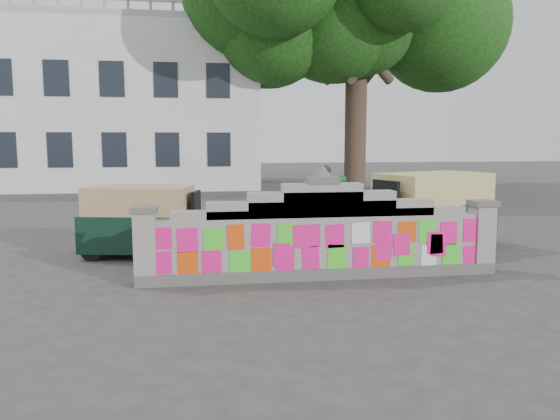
{
  "coord_description": "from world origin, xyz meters",
  "views": [
    {
      "loc": [
        -2.18,
        -9.2,
        2.42
      ],
      "look_at": [
        -0.58,
        1.0,
        1.1
      ],
      "focal_mm": 35.0,
      "sensor_mm": 36.0,
      "label": 1
    }
  ],
  "objects_px": {
    "cyclist_bike": "(326,224)",
    "pedestrian": "(341,209)",
    "cyclist_rider": "(326,210)",
    "rickshaw_left": "(144,220)",
    "rickshaw_right": "(430,210)"
  },
  "relations": [
    {
      "from": "cyclist_bike",
      "to": "pedestrian",
      "type": "bearing_deg",
      "value": -71.99
    },
    {
      "from": "cyclist_bike",
      "to": "cyclist_rider",
      "type": "distance_m",
      "value": 0.33
    },
    {
      "from": "rickshaw_left",
      "to": "rickshaw_right",
      "type": "height_order",
      "value": "rickshaw_right"
    },
    {
      "from": "cyclist_rider",
      "to": "rickshaw_left",
      "type": "bearing_deg",
      "value": 84.2
    },
    {
      "from": "cyclist_bike",
      "to": "cyclist_rider",
      "type": "bearing_deg",
      "value": -0.0
    },
    {
      "from": "rickshaw_right",
      "to": "rickshaw_left",
      "type": "bearing_deg",
      "value": -23.42
    },
    {
      "from": "pedestrian",
      "to": "cyclist_rider",
      "type": "bearing_deg",
      "value": -97.15
    },
    {
      "from": "cyclist_rider",
      "to": "pedestrian",
      "type": "distance_m",
      "value": 0.53
    },
    {
      "from": "cyclist_bike",
      "to": "rickshaw_right",
      "type": "xyz_separation_m",
      "value": [
        2.15,
        -0.91,
        0.41
      ]
    },
    {
      "from": "cyclist_rider",
      "to": "rickshaw_left",
      "type": "height_order",
      "value": "cyclist_rider"
    },
    {
      "from": "cyclist_rider",
      "to": "pedestrian",
      "type": "height_order",
      "value": "cyclist_rider"
    },
    {
      "from": "cyclist_rider",
      "to": "pedestrian",
      "type": "relative_size",
      "value": 1.01
    },
    {
      "from": "cyclist_bike",
      "to": "rickshaw_right",
      "type": "bearing_deg",
      "value": -128.08
    },
    {
      "from": "cyclist_bike",
      "to": "pedestrian",
      "type": "height_order",
      "value": "pedestrian"
    },
    {
      "from": "pedestrian",
      "to": "rickshaw_right",
      "type": "bearing_deg",
      "value": 14.61
    }
  ]
}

